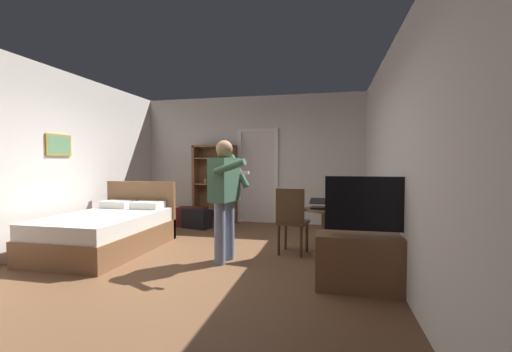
# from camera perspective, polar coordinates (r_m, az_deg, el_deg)

# --- Properties ---
(ground_plane) EXTENTS (6.82, 6.82, 0.00)m
(ground_plane) POSITION_cam_1_polar(r_m,az_deg,el_deg) (4.73, -9.97, -14.49)
(ground_plane) COLOR brown
(wall_back) EXTENTS (5.24, 0.12, 2.86)m
(wall_back) POSITION_cam_1_polar(r_m,az_deg,el_deg) (7.54, -0.81, 2.87)
(wall_back) COLOR silver
(wall_back) RESTS_ON ground_plane
(wall_left) EXTENTS (0.15, 6.44, 2.86)m
(wall_left) POSITION_cam_1_polar(r_m,az_deg,el_deg) (5.99, -33.34, 2.60)
(wall_left) COLOR silver
(wall_left) RESTS_ON ground_plane
(wall_right) EXTENTS (0.12, 6.44, 2.86)m
(wall_right) POSITION_cam_1_polar(r_m,az_deg,el_deg) (4.26, 23.67, 3.03)
(wall_right) COLOR silver
(wall_right) RESTS_ON ground_plane
(doorway_frame) EXTENTS (0.93, 0.08, 2.13)m
(doorway_frame) POSITION_cam_1_polar(r_m,az_deg,el_deg) (7.43, 0.31, 1.26)
(doorway_frame) COLOR white
(doorway_frame) RESTS_ON ground_plane
(bed) EXTENTS (1.33, 2.05, 1.02)m
(bed) POSITION_cam_1_polar(r_m,az_deg,el_deg) (5.68, -24.18, -8.63)
(bed) COLOR brown
(bed) RESTS_ON ground_plane
(bookshelf) EXTENTS (0.98, 0.32, 1.75)m
(bookshelf) POSITION_cam_1_polar(r_m,az_deg,el_deg) (7.57, -7.13, -0.78)
(bookshelf) COLOR brown
(bookshelf) RESTS_ON ground_plane
(tv_flatscreen) EXTENTS (1.18, 0.40, 1.22)m
(tv_flatscreen) POSITION_cam_1_polar(r_m,az_deg,el_deg) (3.80, 19.53, -13.10)
(tv_flatscreen) COLOR brown
(tv_flatscreen) RESTS_ON ground_plane
(side_table) EXTENTS (0.57, 0.57, 0.70)m
(side_table) POSITION_cam_1_polar(r_m,az_deg,el_deg) (4.89, 11.75, -8.31)
(side_table) COLOR brown
(side_table) RESTS_ON ground_plane
(laptop) EXTENTS (0.34, 0.35, 0.16)m
(laptop) POSITION_cam_1_polar(r_m,az_deg,el_deg) (4.80, 11.38, -5.03)
(laptop) COLOR black
(laptop) RESTS_ON side_table
(bottle_on_table) EXTENTS (0.06, 0.06, 0.23)m
(bottle_on_table) POSITION_cam_1_polar(r_m,az_deg,el_deg) (4.76, 13.46, -4.55)
(bottle_on_table) COLOR #3C4E2C
(bottle_on_table) RESTS_ON side_table
(wooden_chair) EXTENTS (0.49, 0.49, 0.99)m
(wooden_chair) POSITION_cam_1_polar(r_m,az_deg,el_deg) (4.90, 6.21, -7.30)
(wooden_chair) COLOR #4C331E
(wooden_chair) RESTS_ON ground_plane
(person_blue_shirt) EXTENTS (0.61, 0.70, 1.67)m
(person_blue_shirt) POSITION_cam_1_polar(r_m,az_deg,el_deg) (4.51, -5.40, -2.68)
(person_blue_shirt) COLOR slate
(person_blue_shirt) RESTS_ON ground_plane
(suitcase_dark) EXTENTS (0.62, 0.39, 0.41)m
(suitcase_dark) POSITION_cam_1_polar(r_m,az_deg,el_deg) (7.21, -11.01, -6.95)
(suitcase_dark) COLOR #4C1919
(suitcase_dark) RESTS_ON ground_plane
(suitcase_small) EXTENTS (0.63, 0.44, 0.39)m
(suitcase_small) POSITION_cam_1_polar(r_m,az_deg,el_deg) (6.99, -10.26, -7.31)
(suitcase_small) COLOR black
(suitcase_small) RESTS_ON ground_plane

